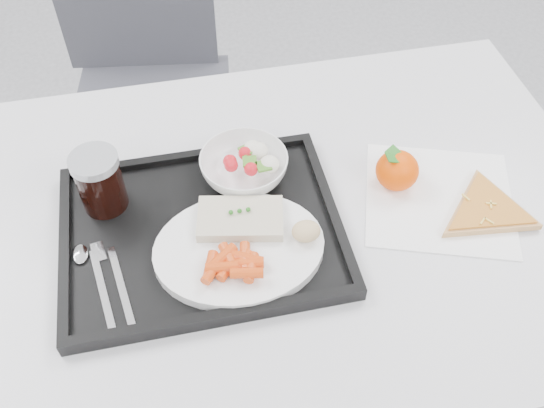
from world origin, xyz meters
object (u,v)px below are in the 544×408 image
(table, at_px, (263,241))
(tangerine, at_px, (397,170))
(cola_glass, at_px, (100,181))
(tray, at_px, (202,232))
(pizza_slice, at_px, (487,210))
(chair, at_px, (146,66))
(salad_bowl, at_px, (244,167))
(dinner_plate, at_px, (239,249))

(table, relative_size, tangerine, 13.85)
(table, relative_size, cola_glass, 11.11)
(tray, height_order, pizza_slice, tray)
(table, bearing_deg, pizza_slice, -11.05)
(table, height_order, tangerine, tangerine)
(chair, distance_m, cola_glass, 0.75)
(salad_bowl, height_order, pizza_slice, salad_bowl)
(dinner_plate, xyz_separation_m, pizza_slice, (0.42, 0.00, -0.01))
(tray, bearing_deg, cola_glass, 149.10)
(table, relative_size, pizza_slice, 4.64)
(pizza_slice, bearing_deg, dinner_plate, -179.62)
(chair, relative_size, salad_bowl, 6.11)
(dinner_plate, bearing_deg, table, 55.12)
(cola_glass, bearing_deg, tray, -30.90)
(chair, relative_size, cola_glass, 8.61)
(tray, xyz_separation_m, dinner_plate, (0.05, -0.06, 0.02))
(table, relative_size, salad_bowl, 7.89)
(tray, xyz_separation_m, pizza_slice, (0.48, -0.05, 0.00))
(tangerine, bearing_deg, table, -174.15)
(tray, bearing_deg, dinner_plate, -47.85)
(tray, distance_m, cola_glass, 0.19)
(tangerine, bearing_deg, pizza_slice, -37.18)
(salad_bowl, distance_m, tangerine, 0.26)
(table, relative_size, tray, 2.67)
(chair, bearing_deg, cola_glass, -96.70)
(tangerine, distance_m, pizza_slice, 0.16)
(chair, bearing_deg, table, -77.06)
(chair, distance_m, tangerine, 0.88)
(cola_glass, distance_m, pizza_slice, 0.65)
(tangerine, height_order, pizza_slice, tangerine)
(chair, bearing_deg, pizza_slice, -56.67)
(tray, height_order, dinner_plate, dinner_plate)
(dinner_plate, distance_m, tangerine, 0.31)
(chair, height_order, salad_bowl, chair)
(table, distance_m, tangerine, 0.26)
(chair, distance_m, tray, 0.81)
(table, xyz_separation_m, cola_glass, (-0.25, 0.07, 0.14))
(dinner_plate, bearing_deg, tangerine, 18.73)
(tray, height_order, tangerine, tangerine)
(dinner_plate, bearing_deg, chair, 98.30)
(salad_bowl, bearing_deg, tray, -131.22)
(salad_bowl, xyz_separation_m, tangerine, (0.26, -0.06, -0.00))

